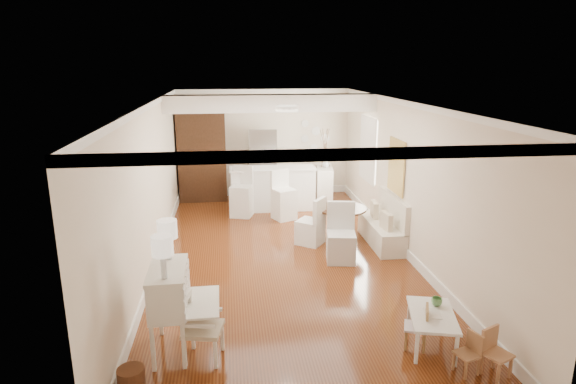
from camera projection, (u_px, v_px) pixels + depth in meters
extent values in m
plane|color=brown|center=(284.00, 258.00, 8.76)|extent=(9.00, 9.00, 0.00)
cube|color=white|center=(283.00, 103.00, 8.04)|extent=(4.50, 9.00, 0.04)
cube|color=silver|center=(264.00, 143.00, 12.71)|extent=(4.50, 0.04, 2.80)
cube|color=silver|center=(345.00, 311.00, 4.09)|extent=(4.50, 0.04, 2.80)
cube|color=silver|center=(151.00, 188.00, 8.13)|extent=(0.04, 9.00, 2.80)
cube|color=silver|center=(407.00, 180.00, 8.67)|extent=(0.04, 9.00, 2.80)
cube|color=white|center=(271.00, 103.00, 10.19)|extent=(4.50, 0.45, 0.36)
cube|color=tan|center=(396.00, 166.00, 9.11)|extent=(0.04, 0.84, 1.04)
cube|color=white|center=(368.00, 149.00, 10.93)|extent=(0.04, 1.10, 1.40)
cylinder|color=#381E11|center=(217.00, 127.00, 12.43)|extent=(0.30, 0.03, 0.30)
cylinder|color=white|center=(287.00, 108.00, 7.57)|extent=(0.36, 0.36, 0.08)
cube|color=white|center=(170.00, 310.00, 5.81)|extent=(0.88, 0.90, 1.11)
cube|color=white|center=(203.00, 328.00, 5.69)|extent=(0.56, 0.56, 0.82)
cylinder|color=#56301B|center=(131.00, 381.00, 5.16)|extent=(0.36, 0.36, 0.29)
cube|color=silver|center=(431.00, 330.00, 6.00)|extent=(0.74, 1.00, 0.45)
cube|color=#A6724B|center=(467.00, 354.00, 5.46)|extent=(0.30, 0.30, 0.50)
cube|color=#9C7646|center=(416.00, 326.00, 5.95)|extent=(0.36, 0.36, 0.58)
cube|color=tan|center=(497.00, 354.00, 5.40)|extent=(0.36, 0.36, 0.57)
cube|color=silver|center=(382.00, 220.00, 9.35)|extent=(0.52, 1.60, 0.98)
cylinder|color=#482817|center=(341.00, 224.00, 9.60)|extent=(1.27, 1.27, 0.68)
cube|color=silver|center=(341.00, 233.00, 8.52)|extent=(0.57, 0.59, 1.05)
cube|color=white|center=(310.00, 221.00, 9.37)|extent=(0.64, 0.64, 0.95)
cube|color=white|center=(273.00, 188.00, 11.61)|extent=(2.05, 0.65, 1.03)
cube|color=silver|center=(241.00, 192.00, 11.05)|extent=(0.57, 0.57, 1.15)
cube|color=white|center=(284.00, 195.00, 10.85)|extent=(0.59, 0.59, 1.11)
cube|color=#381E11|center=(202.00, 156.00, 12.28)|extent=(1.20, 0.60, 2.30)
imported|color=silver|center=(276.00, 164.00, 12.54)|extent=(0.75, 0.65, 1.80)
cube|color=silver|center=(324.00, 183.00, 12.46)|extent=(0.53, 0.94, 0.85)
imported|color=#5F9D5C|center=(437.00, 302.00, 6.12)|extent=(0.14, 0.14, 0.11)
imported|color=silver|center=(326.00, 163.00, 12.35)|extent=(0.22, 0.22, 0.22)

